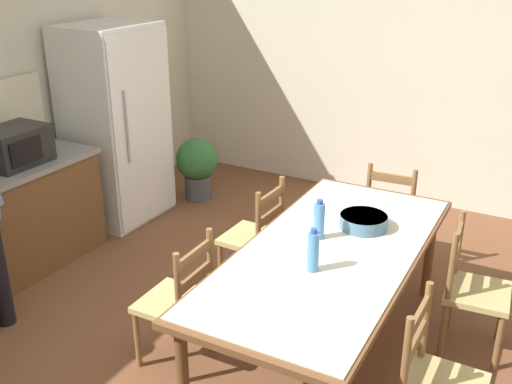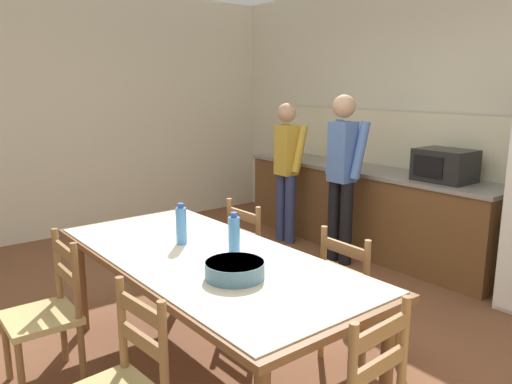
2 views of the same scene
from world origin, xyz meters
TOP-DOWN VIEW (x-y plane):
  - ground_plane at (0.00, 0.00)m, footprint 8.32×8.32m
  - wall_back at (0.00, 2.66)m, footprint 6.52×0.12m
  - wall_left at (-3.26, 0.00)m, footprint 0.12×5.20m
  - kitchen_counter at (-0.69, 2.23)m, footprint 3.17×0.66m
  - counter_splashback at (-0.69, 2.54)m, footprint 3.13×0.03m
  - microwave at (0.26, 2.21)m, footprint 0.50×0.39m
  - dining_table at (0.35, -0.47)m, footprint 2.30×1.07m
  - bottle_near_centre at (0.06, -0.47)m, footprint 0.07×0.07m
  - bottle_off_centre at (0.46, -0.34)m, footprint 0.07×0.07m
  - serving_bowl at (0.75, -0.54)m, footprint 0.32×0.32m
  - chair_side_far_right at (0.85, 0.35)m, footprint 0.43×0.41m
  - chair_side_near_left at (-0.15, -1.29)m, footprint 0.42×0.40m
  - chair_side_far_left at (-0.18, 0.33)m, footprint 0.43×0.41m
  - person_at_sink at (-1.40, 1.71)m, footprint 0.40×0.28m
  - person_at_counter at (-0.54, 1.69)m, footprint 0.43×0.29m

SIDE VIEW (x-z plane):
  - ground_plane at x=0.00m, z-range 0.00..0.00m
  - chair_side_far_right at x=0.85m, z-range -0.01..0.90m
  - chair_side_near_left at x=-0.15m, z-range -0.01..0.90m
  - chair_side_far_left at x=-0.18m, z-range -0.01..0.90m
  - kitchen_counter at x=-0.69m, z-range 0.00..0.91m
  - dining_table at x=0.35m, z-range 0.32..1.10m
  - serving_bowl at x=0.75m, z-range 0.78..0.87m
  - person_at_sink at x=-1.40m, z-range 0.10..1.69m
  - bottle_near_centre at x=0.06m, z-range 0.77..1.04m
  - bottle_off_centre at x=0.46m, z-range 0.77..1.04m
  - person_at_counter at x=-0.54m, z-range 0.11..1.80m
  - microwave at x=0.26m, z-range 0.91..1.21m
  - counter_splashback at x=-0.69m, z-range 0.91..1.51m
  - wall_back at x=0.00m, z-range 0.00..2.90m
  - wall_left at x=-3.26m, z-range 0.00..2.90m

